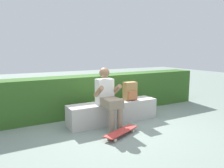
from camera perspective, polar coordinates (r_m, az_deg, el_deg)
name	(u,v)px	position (r m, az deg, el deg)	size (l,w,h in m)	color
ground_plane	(121,126)	(4.57, 2.45, -10.91)	(24.00, 24.00, 0.00)	gray
bench_main	(114,112)	(4.77, 0.41, -7.26)	(2.02, 0.44, 0.44)	#B7B1AA
person_skater	(108,96)	(4.37, -1.10, -3.05)	(0.49, 0.62, 1.19)	white
skateboard_near_person	(121,132)	(4.07, 2.43, -12.33)	(0.81, 0.50, 0.09)	#BC3833
backpack_on_bench	(130,91)	(4.88, 4.78, -1.90)	(0.28, 0.23, 0.40)	#A37A47
hedge_row	(104,93)	(5.55, -1.98, -2.34)	(5.50, 0.58, 0.94)	#315A21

